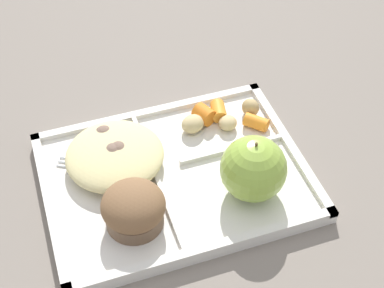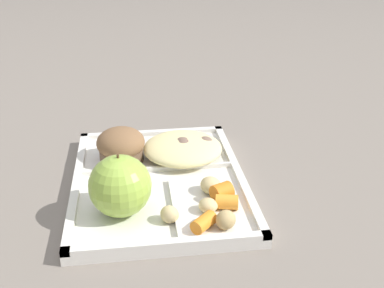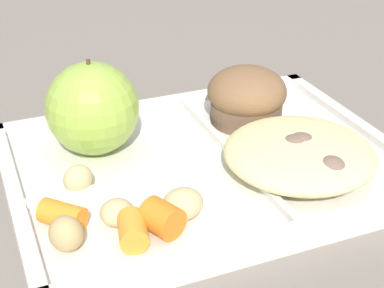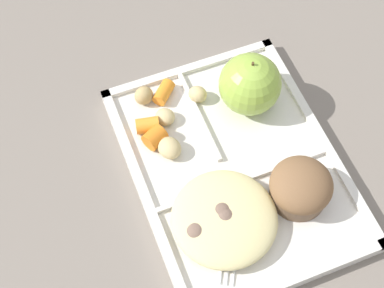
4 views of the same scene
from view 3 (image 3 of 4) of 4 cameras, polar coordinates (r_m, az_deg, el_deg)
ground at (r=0.57m, az=1.19°, el=-2.82°), size 6.00×6.00×0.00m
lunch_tray at (r=0.57m, az=1.18°, el=-2.12°), size 0.36×0.27×0.02m
green_apple at (r=0.57m, az=-9.57°, el=3.40°), size 0.09×0.09×0.09m
bran_muffin at (r=0.63m, az=5.29°, el=4.54°), size 0.08×0.08×0.06m
carrot_slice_back at (r=0.48m, az=-12.36°, el=-6.69°), size 0.04×0.04×0.02m
carrot_slice_large at (r=0.46m, az=-2.92°, el=-7.16°), size 0.04×0.04×0.03m
carrot_slice_center at (r=0.46m, az=-5.73°, el=-8.26°), size 0.03×0.04×0.02m
potato_chunk_golden at (r=0.48m, az=-7.24°, el=-6.53°), size 0.04×0.04×0.02m
potato_chunk_browned at (r=0.52m, az=-10.91°, el=-3.32°), size 0.04×0.04×0.02m
potato_chunk_large at (r=0.48m, az=-0.90°, el=-5.79°), size 0.04×0.04×0.03m
potato_chunk_corner at (r=0.46m, az=-12.01°, el=-8.43°), size 0.03×0.04×0.03m
egg_noodle_pile at (r=0.55m, az=10.30°, el=-0.88°), size 0.14×0.14×0.03m
meatball_center at (r=0.55m, az=10.40°, el=-0.76°), size 0.04×0.04×0.04m
meatball_back at (r=0.55m, az=9.80°, el=-0.95°), size 0.04×0.04×0.04m
meatball_side at (r=0.52m, az=13.14°, el=-2.87°), size 0.03×0.03×0.03m
plastic_fork at (r=0.57m, az=12.37°, el=-1.83°), size 0.13×0.08×0.00m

